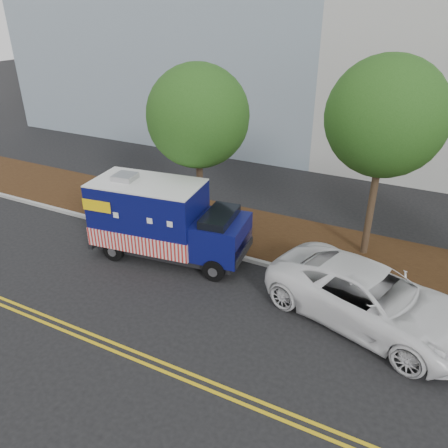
% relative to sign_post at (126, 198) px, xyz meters
% --- Properties ---
extents(ground, '(120.00, 120.00, 0.00)m').
position_rel_sign_post_xyz_m(ground, '(3.18, -1.98, -1.20)').
color(ground, black).
rests_on(ground, ground).
extents(curb, '(120.00, 0.18, 0.15)m').
position_rel_sign_post_xyz_m(curb, '(3.18, -0.58, -1.12)').
color(curb, '#9E9E99').
rests_on(curb, ground).
extents(mulch_strip, '(120.00, 4.00, 0.15)m').
position_rel_sign_post_xyz_m(mulch_strip, '(3.18, 1.52, -1.12)').
color(mulch_strip, black).
rests_on(mulch_strip, ground).
extents(centerline_near, '(120.00, 0.10, 0.01)m').
position_rel_sign_post_xyz_m(centerline_near, '(3.18, -6.43, -1.19)').
color(centerline_near, gold).
rests_on(centerline_near, ground).
extents(centerline_far, '(120.00, 0.10, 0.01)m').
position_rel_sign_post_xyz_m(centerline_far, '(3.18, -6.68, -1.19)').
color(centerline_far, gold).
rests_on(centerline_far, ground).
extents(tree_b, '(3.93, 3.93, 6.89)m').
position_rel_sign_post_xyz_m(tree_b, '(3.29, 0.71, 3.71)').
color(tree_b, '#38281C').
rests_on(tree_b, ground).
extents(tree_c, '(4.06, 4.06, 7.39)m').
position_rel_sign_post_xyz_m(tree_c, '(9.88, 1.82, 4.15)').
color(tree_c, '#38281C').
rests_on(tree_c, ground).
extents(sign_post, '(0.06, 0.06, 2.40)m').
position_rel_sign_post_xyz_m(sign_post, '(0.00, 0.00, 0.00)').
color(sign_post, '#473828').
rests_on(sign_post, ground).
extents(food_truck, '(6.18, 2.94, 3.14)m').
position_rel_sign_post_xyz_m(food_truck, '(2.95, -1.61, 0.22)').
color(food_truck, black).
rests_on(food_truck, ground).
extents(white_car, '(6.86, 4.58, 1.75)m').
position_rel_sign_post_xyz_m(white_car, '(10.74, -2.10, -0.33)').
color(white_car, white).
rests_on(white_car, ground).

